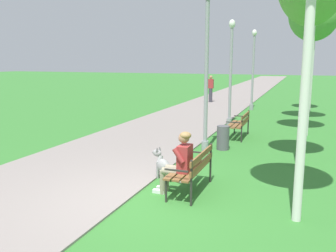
# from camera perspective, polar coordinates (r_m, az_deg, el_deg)

# --- Properties ---
(ground_plane) EXTENTS (120.00, 120.00, 0.00)m
(ground_plane) POSITION_cam_1_polar(r_m,az_deg,el_deg) (6.87, -4.12, -11.67)
(ground_plane) COLOR #33752D
(paved_path) EXTENTS (3.93, 60.00, 0.04)m
(paved_path) POSITION_cam_1_polar(r_m,az_deg,el_deg) (30.27, 11.60, 5.36)
(paved_path) COLOR gray
(paved_path) RESTS_ON ground
(park_bench_near) EXTENTS (0.55, 1.50, 0.85)m
(park_bench_near) POSITION_cam_1_polar(r_m,az_deg,el_deg) (7.14, 3.96, -6.46)
(park_bench_near) COLOR brown
(park_bench_near) RESTS_ON ground
(park_bench_mid) EXTENTS (0.55, 1.50, 0.85)m
(park_bench_mid) POSITION_cam_1_polar(r_m,az_deg,el_deg) (12.28, 11.28, 0.52)
(park_bench_mid) COLOR brown
(park_bench_mid) RESTS_ON ground
(person_seated_on_near_bench) EXTENTS (0.74, 0.49, 1.25)m
(person_seated_on_near_bench) POSITION_cam_1_polar(r_m,az_deg,el_deg) (6.95, 1.81, -5.45)
(person_seated_on_near_bench) COLOR gray
(person_seated_on_near_bench) RESTS_ON ground
(dog_grey) EXTENTS (0.81, 0.41, 0.71)m
(dog_grey) POSITION_cam_1_polar(r_m,az_deg,el_deg) (7.91, -0.42, -6.65)
(dog_grey) COLOR gray
(dog_grey) RESTS_ON ground
(lamp_post_near) EXTENTS (0.24, 0.24, 4.45)m
(lamp_post_near) POSITION_cam_1_polar(r_m,az_deg,el_deg) (10.12, 6.09, 8.79)
(lamp_post_near) COLOR gray
(lamp_post_near) RESTS_ON ground
(lamp_post_mid) EXTENTS (0.24, 0.24, 4.09)m
(lamp_post_mid) POSITION_cam_1_polar(r_m,az_deg,el_deg) (14.35, 9.88, 8.41)
(lamp_post_mid) COLOR gray
(lamp_post_mid) RESTS_ON ground
(lamp_post_far) EXTENTS (0.24, 0.24, 4.08)m
(lamp_post_far) POSITION_cam_1_polar(r_m,az_deg,el_deg) (19.21, 13.29, 8.76)
(lamp_post_far) COLOR gray
(lamp_post_far) RESTS_ON ground
(birch_tree_fourth) EXTENTS (2.03, 1.74, 5.55)m
(birch_tree_fourth) POSITION_cam_1_polar(r_m,az_deg,el_deg) (16.57, 22.11, 16.04)
(birch_tree_fourth) COLOR silver
(birch_tree_fourth) RESTS_ON ground
(birch_tree_fifth) EXTENTS (1.40, 1.48, 6.41)m
(birch_tree_fifth) POSITION_cam_1_polar(r_m,az_deg,el_deg) (19.67, 22.25, 16.46)
(birch_tree_fifth) COLOR silver
(birch_tree_fifth) RESTS_ON ground
(litter_bin) EXTENTS (0.36, 0.36, 0.70)m
(litter_bin) POSITION_cam_1_polar(r_m,az_deg,el_deg) (10.61, 8.68, -1.84)
(litter_bin) COLOR #515156
(litter_bin) RESTS_ON ground
(pedestrian_distant) EXTENTS (0.32, 0.22, 1.65)m
(pedestrian_distant) POSITION_cam_1_polar(r_m,az_deg,el_deg) (22.16, 6.76, 5.85)
(pedestrian_distant) COLOR #383842
(pedestrian_distant) RESTS_ON ground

